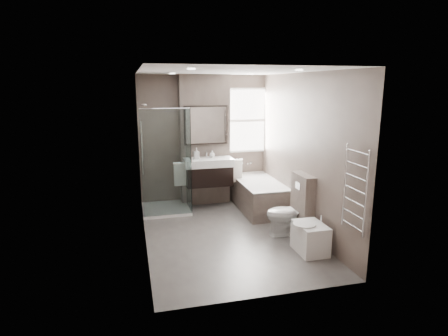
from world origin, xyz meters
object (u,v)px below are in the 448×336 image
object	(u,v)px
toilet	(288,213)
bidet	(310,237)
vanity	(208,171)
bathtub	(258,193)

from	to	relation	value
toilet	bidet	xyz separation A→B (m)	(0.04, -0.70, -0.13)
vanity	bidet	xyz separation A→B (m)	(1.01, -2.36, -0.51)
bathtub	vanity	bearing A→B (deg)	160.63
bidet	vanity	bearing A→B (deg)	113.24
bathtub	bidet	world-z (taller)	bathtub
bathtub	toilet	distance (m)	1.34
bathtub	toilet	xyz separation A→B (m)	(0.05, -1.34, 0.04)
bathtub	bidet	bearing A→B (deg)	-87.50
vanity	bidet	world-z (taller)	vanity
toilet	bidet	size ratio (longest dim) A/B	1.29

